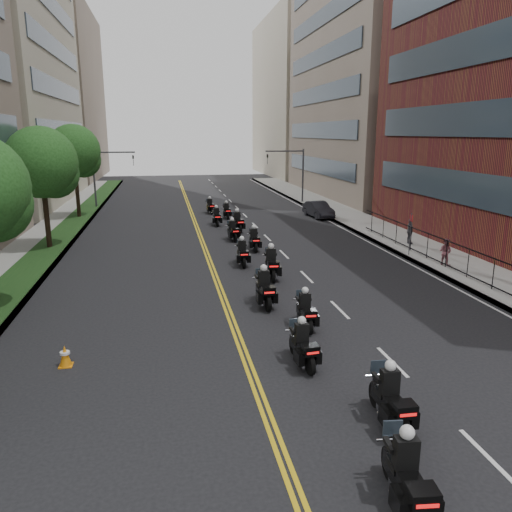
{
  "coord_description": "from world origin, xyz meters",
  "views": [
    {
      "loc": [
        -3.87,
        -8.87,
        7.26
      ],
      "look_at": [
        0.26,
        13.52,
        1.61
      ],
      "focal_mm": 35.0,
      "sensor_mm": 36.0,
      "label": 1
    }
  ],
  "objects": [
    {
      "name": "traffic_signal_left",
      "position": [
        -9.54,
        42.0,
        3.7
      ],
      "size": [
        4.09,
        0.2,
        5.6
      ],
      "color": "#3F3F44",
      "rests_on": "ground"
    },
    {
      "name": "sidewalk_left",
      "position": [
        -12.0,
        25.0,
        0.07
      ],
      "size": [
        4.0,
        90.0,
        0.15
      ],
      "primitive_type": "cube",
      "color": "gray",
      "rests_on": "ground"
    },
    {
      "name": "pedestrian_b",
      "position": [
        11.2,
        15.44,
        0.89
      ],
      "size": [
        0.86,
        0.91,
        1.49
      ],
      "primitive_type": "imported",
      "rotation": [
        0.0,
        0.0,
        2.13
      ],
      "color": "#914F58",
      "rests_on": "sidewalk_right"
    },
    {
      "name": "parked_sedan",
      "position": [
        9.4,
        32.88,
        0.69
      ],
      "size": [
        1.83,
        4.31,
        1.38
      ],
      "primitive_type": "imported",
      "rotation": [
        0.0,
        0.0,
        0.09
      ],
      "color": "black",
      "rests_on": "ground"
    },
    {
      "name": "motorcycle_11",
      "position": [
        1.39,
        33.71,
        0.61
      ],
      "size": [
        0.49,
        2.08,
        1.54
      ],
      "rotation": [
        0.0,
        0.0,
        0.04
      ],
      "color": "black",
      "rests_on": "ground"
    },
    {
      "name": "street_trees",
      "position": [
        -11.05,
        18.61,
        5.13
      ],
      "size": [
        4.4,
        38.4,
        7.98
      ],
      "color": "black",
      "rests_on": "ground"
    },
    {
      "name": "motorcycle_1",
      "position": [
        1.53,
        1.65,
        0.68
      ],
      "size": [
        0.54,
        2.34,
        1.73
      ],
      "rotation": [
        0.0,
        0.0,
        -0.02
      ],
      "color": "black",
      "rests_on": "ground"
    },
    {
      "name": "traffic_signal_right",
      "position": [
        9.54,
        42.0,
        3.7
      ],
      "size": [
        4.09,
        0.2,
        5.6
      ],
      "color": "#3F3F44",
      "rests_on": "ground"
    },
    {
      "name": "motorcycle_4",
      "position": [
        0.18,
        11.11,
        0.71
      ],
      "size": [
        0.56,
        2.43,
        1.79
      ],
      "rotation": [
        0.0,
        0.0,
        0.01
      ],
      "color": "black",
      "rests_on": "ground"
    },
    {
      "name": "motorcycle_8",
      "position": [
        0.67,
        24.62,
        0.63
      ],
      "size": [
        0.63,
        2.15,
        1.59
      ],
      "rotation": [
        0.0,
        0.0,
        0.12
      ],
      "color": "black",
      "rests_on": "ground"
    },
    {
      "name": "motorcycle_0",
      "position": [
        0.56,
        -1.13,
        0.69
      ],
      "size": [
        0.67,
        2.38,
        1.76
      ],
      "rotation": [
        0.0,
        0.0,
        -0.11
      ],
      "color": "black",
      "rests_on": "ground"
    },
    {
      "name": "building_right_far",
      "position": [
        21.5,
        78.0,
        13.0
      ],
      "size": [
        15.0,
        28.0,
        26.0
      ],
      "primitive_type": "cube",
      "color": "#A8A187",
      "rests_on": "ground"
    },
    {
      "name": "motorcycle_6",
      "position": [
        0.29,
        17.94,
        0.65
      ],
      "size": [
        0.52,
        2.24,
        1.65
      ],
      "rotation": [
        0.0,
        0.0,
        -0.02
      ],
      "color": "black",
      "rests_on": "ground"
    },
    {
      "name": "motorcycle_5",
      "position": [
        1.33,
        15.06,
        0.72
      ],
      "size": [
        0.66,
        2.46,
        1.82
      ],
      "rotation": [
        0.0,
        0.0,
        -0.09
      ],
      "color": "black",
      "rests_on": "ground"
    },
    {
      "name": "pedestrian_c",
      "position": [
        11.85,
        20.8,
        0.99
      ],
      "size": [
        0.61,
        1.05,
        1.68
      ],
      "primitive_type": "imported",
      "rotation": [
        0.0,
        0.0,
        1.36
      ],
      "color": "#414048",
      "rests_on": "sidewalk_right"
    },
    {
      "name": "ground",
      "position": [
        0.0,
        0.0,
        0.0
      ],
      "size": [
        160.0,
        160.0,
        0.0
      ],
      "primitive_type": "plane",
      "color": "black",
      "rests_on": "ground"
    },
    {
      "name": "sidewalk_right",
      "position": [
        12.0,
        25.0,
        0.07
      ],
      "size": [
        4.0,
        90.0,
        0.15
      ],
      "primitive_type": "cube",
      "color": "gray",
      "rests_on": "ground"
    },
    {
      "name": "iron_fence",
      "position": [
        11.0,
        12.0,
        0.9
      ],
      "size": [
        0.05,
        28.0,
        1.5
      ],
      "color": "black",
      "rests_on": "sidewalk_right"
    },
    {
      "name": "motorcycle_2",
      "position": [
        0.27,
        5.34,
        0.63
      ],
      "size": [
        0.57,
        2.18,
        1.6
      ],
      "rotation": [
        0.0,
        0.0,
        0.08
      ],
      "color": "black",
      "rests_on": "ground"
    },
    {
      "name": "motorcycle_12",
      "position": [
        0.24,
        36.72,
        0.62
      ],
      "size": [
        0.62,
        2.11,
        1.56
      ],
      "rotation": [
        0.0,
        0.0,
        0.12
      ],
      "color": "black",
      "rests_on": "ground"
    },
    {
      "name": "building_right_tan",
      "position": [
        21.48,
        48.0,
        15.0
      ],
      "size": [
        15.11,
        28.0,
        30.0
      ],
      "color": "#786757",
      "rests_on": "ground"
    },
    {
      "name": "motorcycle_7",
      "position": [
        1.59,
        21.4,
        0.64
      ],
      "size": [
        0.51,
        2.19,
        1.62
      ],
      "rotation": [
        0.0,
        0.0,
        -0.02
      ],
      "color": "black",
      "rests_on": "ground"
    },
    {
      "name": "motorcycle_3",
      "position": [
        1.22,
        8.37,
        0.63
      ],
      "size": [
        0.51,
        2.15,
        1.59
      ],
      "rotation": [
        0.0,
        0.0,
        -0.04
      ],
      "color": "black",
      "rests_on": "ground"
    },
    {
      "name": "motorcycle_10",
      "position": [
        0.18,
        30.58,
        0.64
      ],
      "size": [
        0.5,
        2.2,
        1.63
      ],
      "rotation": [
        0.0,
        0.0,
        -0.0
      ],
      "color": "black",
      "rests_on": "ground"
    },
    {
      "name": "building_left_far",
      "position": [
        -22.0,
        78.0,
        13.0
      ],
      "size": [
        16.0,
        28.0,
        26.0
      ],
      "primitive_type": "cube",
      "color": "#786757",
      "rests_on": "ground"
    },
    {
      "name": "grass_strip",
      "position": [
        -11.2,
        25.0,
        0.17
      ],
      "size": [
        2.0,
        90.0,
        0.04
      ],
      "primitive_type": "cube",
      "color": "#153814",
      "rests_on": "sidewalk_left"
    },
    {
      "name": "traffic_cone",
      "position": [
        -7.2,
        6.63,
        0.34
      ],
      "size": [
        0.42,
        0.42,
        0.7
      ],
      "color": "orange",
      "rests_on": "ground"
    },
    {
      "name": "motorcycle_9",
      "position": [
        1.46,
        27.69,
        0.69
      ],
      "size": [
        0.66,
        2.35,
        1.73
      ],
      "rotation": [
        0.0,
        0.0,
        0.1
      ],
      "color": "black",
      "rests_on": "ground"
    }
  ]
}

